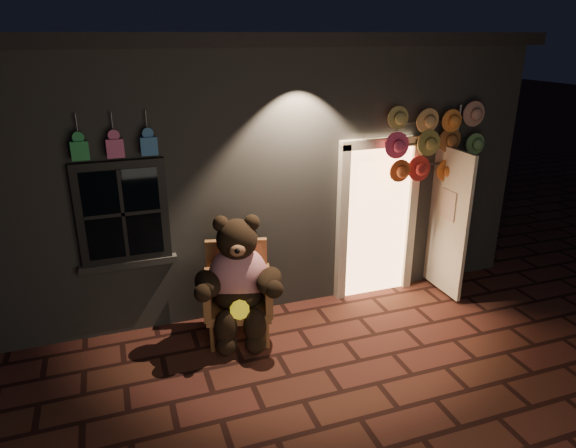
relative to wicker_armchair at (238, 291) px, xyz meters
name	(u,v)px	position (x,y,z in m)	size (l,w,h in m)	color
ground	(326,368)	(0.71, -1.04, -0.56)	(60.00, 60.00, 0.00)	#4E241E
shop_building	(233,143)	(0.71, 2.95, 1.17)	(7.30, 5.95, 3.51)	slate
wicker_armchair	(238,291)	(0.00, 0.00, 0.00)	(0.90, 0.85, 1.13)	olive
teddy_bear	(238,280)	(-0.02, -0.14, 0.21)	(1.08, 0.95, 1.53)	#B01231
hat_rack	(435,144)	(2.75, 0.24, 1.53)	(1.47, 0.22, 2.59)	#59595E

